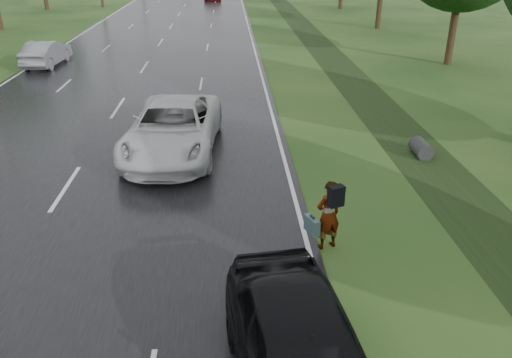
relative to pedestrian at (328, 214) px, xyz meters
The scene contains 8 objects.
road 41.18m from the pedestrian, 100.05° to the left, with size 14.00×180.00×0.04m, color black.
edge_stripe_east 40.55m from the pedestrian, 90.61° to the left, with size 0.12×180.00×0.01m, color silver.
edge_stripe_west 42.87m from the pedestrian, 108.97° to the left, with size 0.12×180.00×0.01m, color silver.
center_line 41.18m from the pedestrian, 100.05° to the left, with size 0.12×180.00×0.01m, color silver.
drainage_ditch 14.91m from the pedestrian, 73.14° to the left, with size 2.20×120.00×0.56m.
pedestrian is the anchor object (origin of this frame).
white_pickup 7.48m from the pedestrian, 124.01° to the left, with size 2.92×6.33×1.76m, color silver.
silver_sedan 24.11m from the pedestrian, 122.58° to the left, with size 1.54×4.42×1.46m, color gray.
Camera 1 is at (4.94, -5.61, 6.66)m, focal length 35.00 mm.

